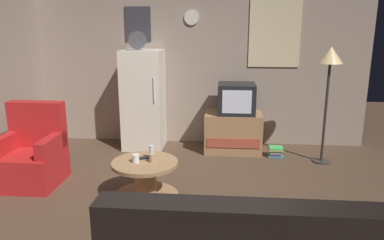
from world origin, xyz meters
TOP-DOWN VIEW (x-y plane):
  - ground_plane at (0.00, 0.00)m, footprint 12.00×12.00m
  - wall_with_art at (0.01, 2.45)m, footprint 5.20×0.12m
  - fridge at (-0.80, 2.09)m, footprint 0.60×0.62m
  - tv_stand at (0.57, 1.99)m, footprint 0.84×0.53m
  - crt_tv at (0.60, 1.99)m, footprint 0.54×0.51m
  - standing_lamp at (1.80, 1.63)m, footprint 0.32×0.32m
  - coffee_table at (-0.42, 0.31)m, footprint 0.72×0.72m
  - wine_glass at (-0.36, 0.41)m, footprint 0.05×0.05m
  - mug_ceramic_white at (-0.51, 0.27)m, footprint 0.08×0.08m
  - mug_ceramic_tan at (-0.33, 0.30)m, footprint 0.08×0.08m
  - remote_control at (-0.42, 0.40)m, footprint 0.15×0.12m
  - armchair at (-1.85, 0.61)m, footprint 0.68×0.68m
  - book_stack at (1.19, 1.79)m, footprint 0.22×0.17m

SIDE VIEW (x-z plane):
  - ground_plane at x=0.00m, z-range 0.00..0.00m
  - book_stack at x=1.19m, z-range 0.00..0.15m
  - coffee_table at x=-0.42m, z-range 0.00..0.43m
  - tv_stand at x=0.57m, z-range 0.00..0.59m
  - armchair at x=-1.85m, z-range -0.14..0.82m
  - remote_control at x=-0.42m, z-range 0.43..0.45m
  - mug_ceramic_white at x=-0.51m, z-range 0.43..0.52m
  - mug_ceramic_tan at x=-0.33m, z-range 0.43..0.52m
  - wine_glass at x=-0.36m, z-range 0.43..0.58m
  - fridge at x=-0.80m, z-range -0.13..1.64m
  - crt_tv at x=0.60m, z-range 0.59..1.03m
  - wall_with_art at x=0.01m, z-range 0.01..2.62m
  - standing_lamp at x=1.80m, z-range 0.56..2.15m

